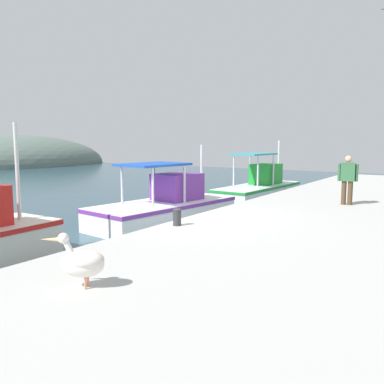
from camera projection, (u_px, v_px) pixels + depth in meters
name	position (u px, v px, depth m)	size (l,w,h in m)	color
quay_pier	(379.00, 256.00, 9.04)	(36.00, 10.00, 0.80)	#B2B2AD
distant_hill_nearest	(18.00, 165.00, 48.93)	(24.57, 13.80, 7.24)	#596B60
fishing_boat_third	(166.00, 207.00, 14.54)	(5.90, 2.91, 2.79)	white
fishing_boat_fourth	(260.00, 188.00, 20.55)	(6.22, 2.24, 2.96)	white
pelican	(83.00, 261.00, 5.92)	(0.66, 0.93, 0.82)	tan
fisherman_standing	(348.00, 178.00, 13.61)	(0.31, 0.64, 1.65)	#4C3823
mooring_bollard_second	(177.00, 217.00, 10.33)	(0.21, 0.21, 0.42)	#333338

